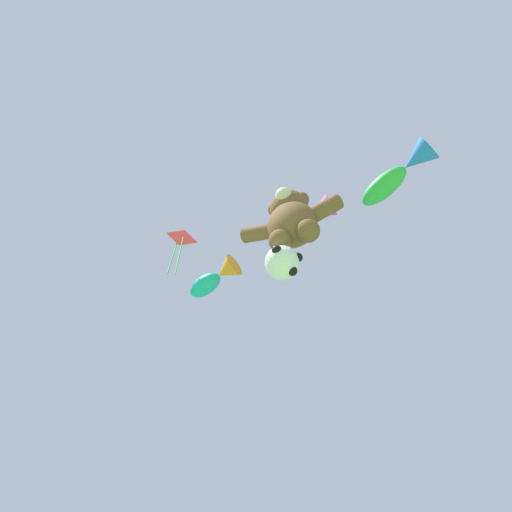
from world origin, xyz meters
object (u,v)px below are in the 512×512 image
at_px(fish_kite_emerald, 400,172).
at_px(fish_kite_crimson, 304,220).
at_px(soccer_ball_kite, 283,263).
at_px(fish_kite_teal, 216,278).
at_px(diamond_kite, 180,242).
at_px(teddy_bear_kite, 291,219).

height_order(fish_kite_emerald, fish_kite_crimson, fish_kite_crimson).
xyz_separation_m(soccer_ball_kite, fish_kite_crimson, (0.58, 0.56, 3.32)).
xyz_separation_m(fish_kite_crimson, fish_kite_teal, (-2.79, 0.56, -0.39)).
distance_m(fish_kite_teal, diamond_kite, 2.01).
xyz_separation_m(soccer_ball_kite, fish_kite_teal, (-2.21, 1.12, 2.92)).
bearing_deg(soccer_ball_kite, teddy_bear_kite, -29.18).
distance_m(teddy_bear_kite, fish_kite_crimson, 1.83).
bearing_deg(diamond_kite, soccer_ball_kite, -6.19).
height_order(teddy_bear_kite, fish_kite_teal, fish_kite_teal).
height_order(teddy_bear_kite, soccer_ball_kite, teddy_bear_kite).
bearing_deg(fish_kite_emerald, diamond_kite, 176.82).
bearing_deg(fish_kite_crimson, teddy_bear_kite, -105.62).
bearing_deg(diamond_kite, fish_kite_emerald, -3.18).
bearing_deg(fish_kite_teal, fish_kite_crimson, -11.35).
xyz_separation_m(fish_kite_crimson, diamond_kite, (-3.75, -0.21, 1.20)).
height_order(teddy_bear_kite, fish_kite_emerald, fish_kite_emerald).
bearing_deg(diamond_kite, teddy_bear_kite, -8.84).
xyz_separation_m(teddy_bear_kite, fish_kite_teal, (-2.58, 1.32, 1.25)).
bearing_deg(teddy_bear_kite, fish_kite_teal, 152.87).
relative_size(soccer_ball_kite, fish_kite_emerald, 0.38).
relative_size(soccer_ball_kite, diamond_kite, 0.28).
distance_m(soccer_ball_kite, fish_kite_crimson, 3.41).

